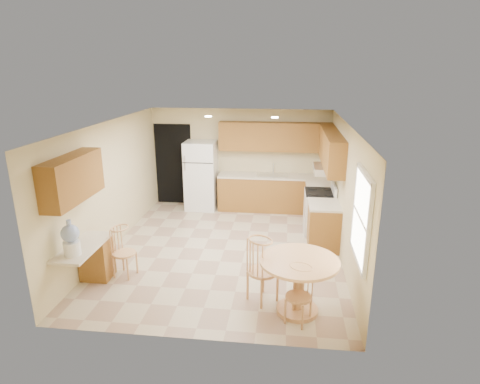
# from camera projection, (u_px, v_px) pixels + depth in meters

# --- Properties ---
(floor) EXTENTS (5.50, 5.50, 0.00)m
(floor) POSITION_uv_depth(u_px,v_px,m) (224.00, 250.00, 7.98)
(floor) COLOR tan
(floor) RESTS_ON ground
(ceiling) EXTENTS (4.50, 5.50, 0.02)m
(ceiling) POSITION_uv_depth(u_px,v_px,m) (223.00, 124.00, 7.23)
(ceiling) COLOR white
(ceiling) RESTS_ON wall_back
(wall_back) EXTENTS (4.50, 0.02, 2.50)m
(wall_back) POSITION_uv_depth(u_px,v_px,m) (240.00, 158.00, 10.21)
(wall_back) COLOR beige
(wall_back) RESTS_ON floor
(wall_front) EXTENTS (4.50, 0.02, 2.50)m
(wall_front) POSITION_uv_depth(u_px,v_px,m) (189.00, 254.00, 5.00)
(wall_front) COLOR beige
(wall_front) RESTS_ON floor
(wall_left) EXTENTS (0.02, 5.50, 2.50)m
(wall_left) POSITION_uv_depth(u_px,v_px,m) (110.00, 186.00, 7.85)
(wall_left) COLOR beige
(wall_left) RESTS_ON floor
(wall_right) EXTENTS (0.02, 5.50, 2.50)m
(wall_right) POSITION_uv_depth(u_px,v_px,m) (345.00, 194.00, 7.35)
(wall_right) COLOR beige
(wall_right) RESTS_ON floor
(doorway) EXTENTS (0.90, 0.02, 2.10)m
(doorway) POSITION_uv_depth(u_px,v_px,m) (174.00, 164.00, 10.45)
(doorway) COLOR black
(doorway) RESTS_ON floor
(base_cab_back) EXTENTS (2.75, 0.60, 0.87)m
(base_cab_back) POSITION_uv_depth(u_px,v_px,m) (273.00, 194.00, 10.07)
(base_cab_back) COLOR #926025
(base_cab_back) RESTS_ON floor
(counter_back) EXTENTS (2.75, 0.63, 0.04)m
(counter_back) POSITION_uv_depth(u_px,v_px,m) (274.00, 176.00, 9.94)
(counter_back) COLOR beige
(counter_back) RESTS_ON base_cab_back
(base_cab_right_a) EXTENTS (0.60, 0.59, 0.87)m
(base_cab_right_a) POSITION_uv_depth(u_px,v_px,m) (318.00, 203.00, 9.39)
(base_cab_right_a) COLOR #926025
(base_cab_right_a) RESTS_ON floor
(counter_right_a) EXTENTS (0.63, 0.59, 0.04)m
(counter_right_a) POSITION_uv_depth(u_px,v_px,m) (320.00, 184.00, 9.25)
(counter_right_a) COLOR beige
(counter_right_a) RESTS_ON base_cab_right_a
(base_cab_right_b) EXTENTS (0.60, 0.80, 0.87)m
(base_cab_right_b) POSITION_uv_depth(u_px,v_px,m) (323.00, 226.00, 8.01)
(base_cab_right_b) COLOR #926025
(base_cab_right_b) RESTS_ON floor
(counter_right_b) EXTENTS (0.63, 0.80, 0.04)m
(counter_right_b) POSITION_uv_depth(u_px,v_px,m) (325.00, 205.00, 7.87)
(counter_right_b) COLOR beige
(counter_right_b) RESTS_ON base_cab_right_b
(upper_cab_back) EXTENTS (2.75, 0.33, 0.70)m
(upper_cab_back) POSITION_uv_depth(u_px,v_px,m) (275.00, 137.00, 9.78)
(upper_cab_back) COLOR #926025
(upper_cab_back) RESTS_ON wall_back
(upper_cab_right) EXTENTS (0.33, 2.42, 0.70)m
(upper_cab_right) POSITION_uv_depth(u_px,v_px,m) (331.00, 149.00, 8.34)
(upper_cab_right) COLOR #926025
(upper_cab_right) RESTS_ON wall_right
(upper_cab_left) EXTENTS (0.33, 1.40, 0.70)m
(upper_cab_left) POSITION_uv_depth(u_px,v_px,m) (73.00, 178.00, 6.14)
(upper_cab_left) COLOR #926025
(upper_cab_left) RESTS_ON wall_left
(sink) EXTENTS (0.78, 0.44, 0.01)m
(sink) POSITION_uv_depth(u_px,v_px,m) (273.00, 175.00, 9.93)
(sink) COLOR silver
(sink) RESTS_ON counter_back
(range_hood) EXTENTS (0.50, 0.76, 0.14)m
(range_hood) POSITION_uv_depth(u_px,v_px,m) (326.00, 169.00, 8.45)
(range_hood) COLOR silver
(range_hood) RESTS_ON upper_cab_right
(desk_pedestal) EXTENTS (0.48, 0.42, 0.72)m
(desk_pedestal) POSITION_uv_depth(u_px,v_px,m) (97.00, 258.00, 6.84)
(desk_pedestal) COLOR #926025
(desk_pedestal) RESTS_ON floor
(desk_top) EXTENTS (0.50, 1.20, 0.04)m
(desk_top) POSITION_uv_depth(u_px,v_px,m) (83.00, 247.00, 6.37)
(desk_top) COLOR beige
(desk_top) RESTS_ON desk_pedestal
(window) EXTENTS (0.06, 1.12, 1.30)m
(window) POSITION_uv_depth(u_px,v_px,m) (362.00, 217.00, 5.53)
(window) COLOR white
(window) RESTS_ON wall_right
(can_light_a) EXTENTS (0.14, 0.14, 0.02)m
(can_light_a) POSITION_uv_depth(u_px,v_px,m) (208.00, 116.00, 8.43)
(can_light_a) COLOR white
(can_light_a) RESTS_ON ceiling
(can_light_b) EXTENTS (0.14, 0.14, 0.02)m
(can_light_b) POSITION_uv_depth(u_px,v_px,m) (275.00, 117.00, 8.27)
(can_light_b) COLOR white
(can_light_b) RESTS_ON ceiling
(refrigerator) EXTENTS (0.76, 0.74, 1.73)m
(refrigerator) POSITION_uv_depth(u_px,v_px,m) (201.00, 175.00, 10.10)
(refrigerator) COLOR white
(refrigerator) RESTS_ON floor
(stove) EXTENTS (0.65, 0.76, 1.09)m
(stove) POSITION_uv_depth(u_px,v_px,m) (319.00, 211.00, 8.74)
(stove) COLOR white
(stove) RESTS_ON floor
(dining_table) EXTENTS (1.15, 1.15, 0.85)m
(dining_table) POSITION_uv_depth(u_px,v_px,m) (299.00, 278.00, 5.81)
(dining_table) COLOR tan
(dining_table) RESTS_ON floor
(chair_table_a) EXTENTS (0.46, 0.56, 1.04)m
(chair_table_a) POSITION_uv_depth(u_px,v_px,m) (262.00, 267.00, 5.99)
(chair_table_a) COLOR tan
(chair_table_a) RESTS_ON floor
(chair_table_b) EXTENTS (0.37, 0.43, 0.85)m
(chair_table_b) POSITION_uv_depth(u_px,v_px,m) (299.00, 293.00, 5.51)
(chair_table_b) COLOR tan
(chair_table_b) RESTS_ON floor
(chair_desk) EXTENTS (0.39, 0.51, 0.88)m
(chair_desk) POSITION_uv_depth(u_px,v_px,m) (122.00, 249.00, 6.77)
(chair_desk) COLOR tan
(chair_desk) RESTS_ON floor
(water_crock) EXTENTS (0.27, 0.27, 0.56)m
(water_crock) POSITION_uv_depth(u_px,v_px,m) (71.00, 239.00, 5.99)
(water_crock) COLOR white
(water_crock) RESTS_ON desk_top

